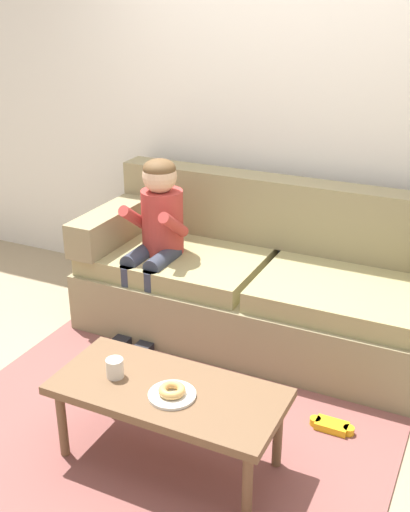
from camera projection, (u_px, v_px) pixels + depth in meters
ground at (189, 401)px, 3.37m from camera, size 10.00×10.00×0.00m
wall_back at (288, 97)px, 3.97m from camera, size 8.00×0.10×2.80m
area_rug at (167, 427)px, 3.16m from camera, size 2.21×1.78×0.01m
couch at (265, 285)px, 3.90m from camera, size 2.27×0.90×0.94m
coffee_table at (168, 396)px, 2.80m from camera, size 1.04×0.49×0.41m
person_child at (156, 230)px, 3.85m from camera, size 0.34×0.58×1.10m
plate at (172, 395)px, 2.73m from camera, size 0.21×0.21×0.01m
donut at (172, 390)px, 2.72m from camera, size 0.16×0.16×0.04m
mug at (115, 368)px, 2.85m from camera, size 0.08×0.08×0.09m
toy_controller at (332, 427)px, 3.14m from camera, size 0.23×0.09×0.05m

